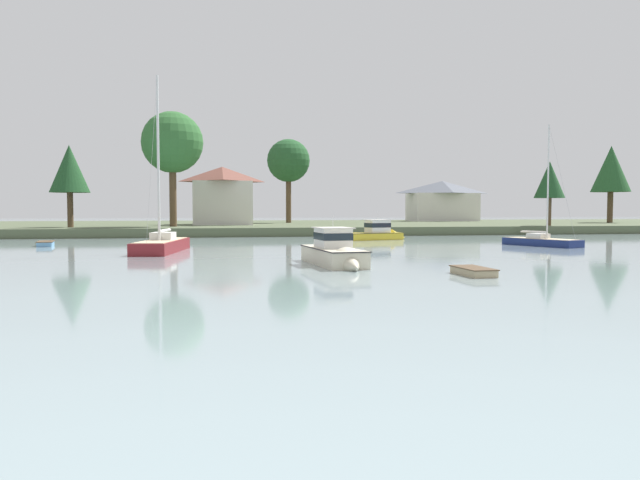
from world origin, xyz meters
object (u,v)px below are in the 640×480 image
sailboat_navy (541,243)px  cruiser_cream (336,257)px  dinghy_skyblue (46,244)px  cruiser_yellow (379,235)px  sailboat_maroon (162,248)px  dinghy_sand (473,272)px

sailboat_navy → cruiser_cream: (-21.09, -14.24, 0.25)m
dinghy_skyblue → cruiser_cream: 30.16m
cruiser_yellow → dinghy_skyblue: bearing=-170.7°
cruiser_yellow → sailboat_maroon: bearing=-146.0°
dinghy_sand → sailboat_navy: bearing=52.2°
cruiser_yellow → dinghy_sand: cruiser_yellow is taller
sailboat_maroon → cruiser_cream: 16.61m
dinghy_skyblue → cruiser_yellow: cruiser_yellow is taller
cruiser_yellow → dinghy_sand: (-4.91, -32.90, -0.36)m
sailboat_navy → cruiser_cream: bearing=-146.0°
dinghy_skyblue → sailboat_maroon: (10.36, -8.92, 0.13)m
dinghy_skyblue → sailboat_navy: bearing=-10.3°
sailboat_maroon → sailboat_navy: size_ratio=1.25×
sailboat_maroon → cruiser_yellow: (20.81, 14.04, 0.21)m
sailboat_navy → cruiser_yellow: size_ratio=1.46×
sailboat_maroon → cruiser_yellow: sailboat_maroon is taller
sailboat_navy → dinghy_sand: (-15.65, -20.20, -0.08)m
cruiser_yellow → dinghy_sand: 33.27m
dinghy_skyblue → sailboat_maroon: size_ratio=0.24×
sailboat_maroon → cruiser_yellow: 25.10m
sailboat_navy → cruiser_cream: size_ratio=1.34×
sailboat_navy → cruiser_yellow: sailboat_navy is taller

